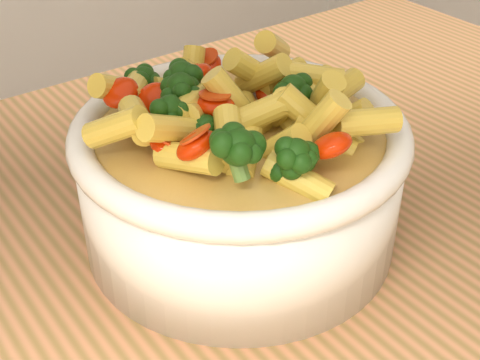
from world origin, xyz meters
TOP-DOWN VIEW (x-y plane):
  - serving_bowl at (0.06, 0.05)m, footprint 0.25×0.25m
  - pasta_salad at (0.06, 0.05)m, footprint 0.20×0.20m

SIDE VIEW (x-z plane):
  - serving_bowl at x=0.06m, z-range 0.90..1.01m
  - pasta_salad at x=0.06m, z-range 1.00..1.04m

